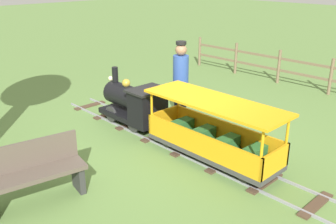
{
  "coord_description": "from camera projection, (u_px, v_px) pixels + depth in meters",
  "views": [
    {
      "loc": [
        -4.22,
        -4.26,
        2.86
      ],
      "look_at": [
        0.0,
        0.11,
        0.55
      ],
      "focal_mm": 39.92,
      "sensor_mm": 36.0,
      "label": 1
    }
  ],
  "objects": [
    {
      "name": "ground_plane",
      "position": [
        172.0,
        143.0,
        6.62
      ],
      "size": [
        60.0,
        60.0,
        0.0
      ],
      "primitive_type": "plane",
      "color": "#608442"
    },
    {
      "name": "track",
      "position": [
        172.0,
        142.0,
        6.61
      ],
      "size": [
        0.74,
        6.05,
        0.04
      ],
      "color": "gray",
      "rests_on": "ground_plane"
    },
    {
      "name": "locomotive",
      "position": [
        135.0,
        103.0,
        7.14
      ],
      "size": [
        0.7,
        1.45,
        1.04
      ],
      "color": "black",
      "rests_on": "ground_plane"
    },
    {
      "name": "passenger_car",
      "position": [
        213.0,
        136.0,
        5.86
      ],
      "size": [
        0.8,
        2.35,
        0.97
      ],
      "color": "#3F3F3F",
      "rests_on": "ground_plane"
    },
    {
      "name": "conductor_person",
      "position": [
        181.0,
        76.0,
        7.21
      ],
      "size": [
        0.3,
        0.3,
        1.62
      ],
      "color": "#282D47",
      "rests_on": "ground_plane"
    },
    {
      "name": "park_bench",
      "position": [
        33.0,
        173.0,
        4.8
      ],
      "size": [
        1.35,
        0.62,
        0.82
      ],
      "color": "brown",
      "rests_on": "ground_plane"
    },
    {
      "name": "fence_section",
      "position": [
        304.0,
        70.0,
        9.49
      ],
      "size": [
        0.08,
        7.13,
        0.9
      ],
      "color": "#756047",
      "rests_on": "ground_plane"
    }
  ]
}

